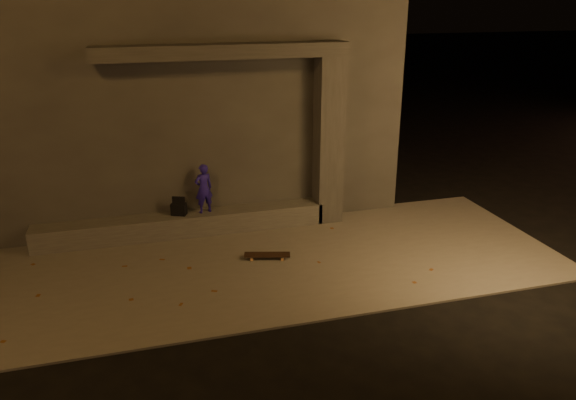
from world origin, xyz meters
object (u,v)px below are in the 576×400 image
object	(u,v)px
column	(328,141)
skateboard	(267,255)
skateboarder	(204,189)
backpack	(179,208)

from	to	relation	value
column	skateboard	distance (m)	2.96
skateboarder	backpack	xyz separation A→B (m)	(-0.54, 0.00, -0.38)
skateboarder	column	bearing A→B (deg)	164.41
column	skateboarder	bearing A→B (deg)	180.00
column	backpack	xyz separation A→B (m)	(-3.27, 0.00, -1.20)
backpack	skateboard	distance (m)	2.26
backpack	skateboard	world-z (taller)	backpack
backpack	skateboard	xyz separation A→B (m)	(1.49, -1.63, -0.52)
skateboard	skateboarder	bearing A→B (deg)	135.61
skateboarder	skateboard	world-z (taller)	skateboarder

